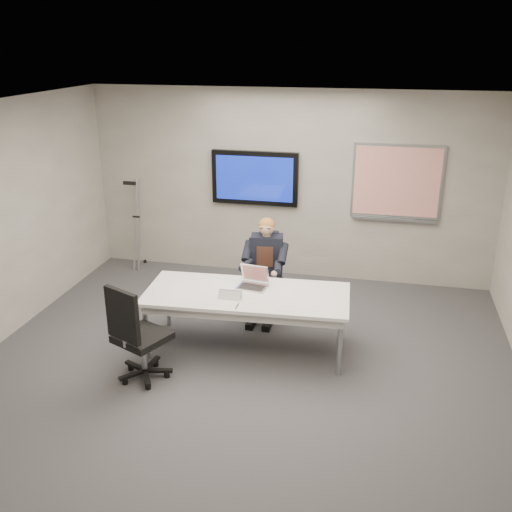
% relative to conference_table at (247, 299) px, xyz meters
% --- Properties ---
extents(floor, '(6.00, 6.00, 0.02)m').
position_rel_conference_table_xyz_m(floor, '(0.06, -0.62, -0.64)').
color(floor, '#3D3C3F').
rests_on(floor, ground).
extents(ceiling, '(6.00, 6.00, 0.02)m').
position_rel_conference_table_xyz_m(ceiling, '(0.06, -0.62, 2.16)').
color(ceiling, white).
rests_on(ceiling, wall_back).
extents(wall_back, '(6.00, 0.02, 2.80)m').
position_rel_conference_table_xyz_m(wall_back, '(0.06, 2.38, 0.76)').
color(wall_back, gray).
rests_on(wall_back, ground).
extents(wall_front, '(6.00, 0.02, 2.80)m').
position_rel_conference_table_xyz_m(wall_front, '(0.06, -3.62, 0.76)').
color(wall_front, gray).
rests_on(wall_front, ground).
extents(conference_table, '(2.38, 1.11, 0.72)m').
position_rel_conference_table_xyz_m(conference_table, '(0.00, 0.00, 0.00)').
color(conference_table, white).
rests_on(conference_table, ground).
extents(tv_display, '(1.30, 0.09, 0.80)m').
position_rel_conference_table_xyz_m(tv_display, '(-0.44, 2.33, 0.86)').
color(tv_display, black).
rests_on(tv_display, wall_back).
extents(whiteboard, '(1.25, 0.08, 1.10)m').
position_rel_conference_table_xyz_m(whiteboard, '(1.61, 2.35, 0.90)').
color(whiteboard, '#9A9DA2').
rests_on(whiteboard, wall_back).
extents(office_chair_far, '(0.62, 0.62, 0.98)m').
position_rel_conference_table_xyz_m(office_chair_far, '(0.01, 1.07, -0.33)').
color(office_chair_far, black).
rests_on(office_chair_far, ground).
extents(office_chair_near, '(0.70, 0.70, 1.12)m').
position_rel_conference_table_xyz_m(office_chair_near, '(-0.95, -0.89, -0.29)').
color(office_chair_near, black).
rests_on(office_chair_near, ground).
extents(seated_person, '(0.43, 0.74, 1.32)m').
position_rel_conference_table_xyz_m(seated_person, '(0.03, 0.83, -0.10)').
color(seated_person, '#1F2433').
rests_on(seated_person, office_chair_far).
extents(crutch, '(0.38, 0.80, 1.54)m').
position_rel_conference_table_xyz_m(crutch, '(-2.27, 2.13, 0.11)').
color(crutch, '#96999D').
rests_on(crutch, ground).
extents(laptop, '(0.37, 0.36, 0.24)m').
position_rel_conference_table_xyz_m(laptop, '(0.03, 0.20, 0.14)').
color(laptop, silver).
rests_on(laptop, conference_table).
extents(name_tent, '(0.26, 0.07, 0.10)m').
position_rel_conference_table_xyz_m(name_tent, '(-0.14, -0.19, 0.13)').
color(name_tent, silver).
rests_on(name_tent, conference_table).
extents(pen, '(0.01, 0.14, 0.01)m').
position_rel_conference_table_xyz_m(pen, '(-0.02, -0.36, 0.09)').
color(pen, black).
rests_on(pen, conference_table).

